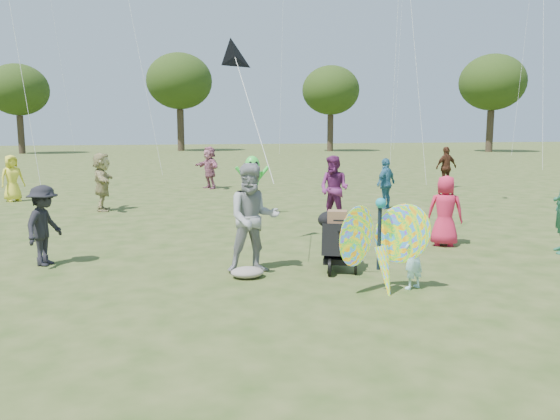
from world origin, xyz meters
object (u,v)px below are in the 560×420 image
(crowd_g, at_px, (12,178))
(crowd_h, at_px, (446,167))
(child_girl, at_px, (413,256))
(crowd_c, at_px, (386,184))
(crowd_d, at_px, (102,182))
(butterfly_kite, at_px, (382,246))
(crowd_b, at_px, (44,226))
(crowd_e, at_px, (334,189))
(alien_kite, at_px, (252,182))
(adult_man, at_px, (253,218))
(crowd_a, at_px, (445,211))
(jogging_stroller, at_px, (335,236))
(crowd_j, at_px, (209,167))

(crowd_g, xyz_separation_m, crowd_h, (16.94, 0.11, 0.07))
(child_girl, distance_m, crowd_c, 8.81)
(crowd_d, bearing_deg, crowd_c, -100.81)
(butterfly_kite, bearing_deg, crowd_b, 149.50)
(crowd_h, bearing_deg, crowd_g, -8.49)
(crowd_e, relative_size, alien_kite, 1.03)
(child_girl, height_order, crowd_g, crowd_g)
(adult_man, distance_m, crowd_g, 12.94)
(crowd_a, xyz_separation_m, crowd_c, (1.15, 5.39, 0.03))
(crowd_a, bearing_deg, crowd_c, -72.46)
(crowd_h, bearing_deg, crowd_c, 35.17)
(child_girl, bearing_deg, jogging_stroller, -84.25)
(child_girl, xyz_separation_m, crowd_h, (8.48, 13.09, 0.35))
(adult_man, distance_m, crowd_b, 3.93)
(crowd_a, relative_size, crowd_j, 0.86)
(child_girl, xyz_separation_m, butterfly_kite, (-0.58, -0.07, 0.20))
(crowd_c, xyz_separation_m, crowd_g, (-11.82, 4.84, 0.01))
(crowd_j, bearing_deg, crowd_d, -59.32)
(child_girl, relative_size, crowd_h, 0.60)
(crowd_d, xyz_separation_m, jogging_stroller, (4.50, -8.49, -0.28))
(jogging_stroller, height_order, butterfly_kite, butterfly_kite)
(child_girl, distance_m, crowd_b, 6.65)
(butterfly_kite, height_order, alien_kite, alien_kite)
(crowd_g, bearing_deg, alien_kite, -64.71)
(crowd_e, relative_size, crowd_h, 1.02)
(crowd_d, distance_m, crowd_j, 6.77)
(crowd_d, bearing_deg, crowd_g, 46.84)
(crowd_a, relative_size, crowd_e, 0.85)
(crowd_e, distance_m, butterfly_kite, 6.52)
(crowd_g, distance_m, crowd_h, 16.94)
(adult_man, xyz_separation_m, jogging_stroller, (1.46, -0.20, -0.35))
(crowd_a, relative_size, crowd_c, 0.96)
(crowd_b, height_order, crowd_d, crowd_d)
(crowd_c, relative_size, butterfly_kite, 0.92)
(butterfly_kite, bearing_deg, adult_man, 134.46)
(crowd_h, height_order, crowd_j, crowd_j)
(crowd_g, bearing_deg, crowd_c, -53.28)
(crowd_g, relative_size, alien_kite, 0.93)
(adult_man, distance_m, butterfly_kite, 2.39)
(crowd_d, xyz_separation_m, crowd_h, (13.77, 3.17, -0.02))
(crowd_e, bearing_deg, crowd_d, -159.67)
(crowd_b, bearing_deg, crowd_g, 37.54)
(butterfly_kite, bearing_deg, alien_kite, 92.75)
(crowd_d, height_order, jogging_stroller, crowd_d)
(crowd_d, distance_m, crowd_e, 7.22)
(crowd_a, relative_size, alien_kite, 0.88)
(crowd_g, xyz_separation_m, butterfly_kite, (7.88, -13.05, -0.08))
(child_girl, bearing_deg, crowd_b, -50.55)
(crowd_h, distance_m, alien_kite, 10.74)
(crowd_b, xyz_separation_m, crowd_d, (0.61, 6.85, 0.15))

